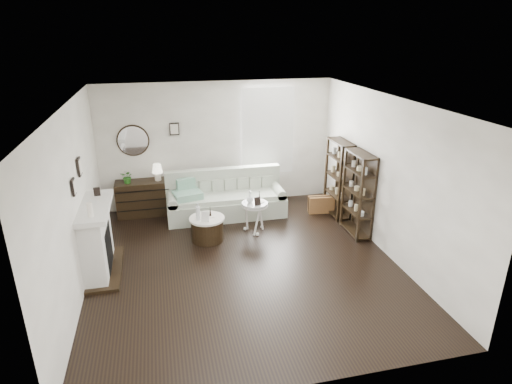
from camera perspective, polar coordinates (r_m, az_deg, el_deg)
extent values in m
plane|color=black|center=(7.33, -1.63, -9.44)|extent=(5.50, 5.50, 0.00)
plane|color=white|center=(6.39, -1.89, 11.89)|extent=(5.50, 5.50, 0.00)
plane|color=beige|center=(9.33, -5.13, 6.28)|extent=(5.00, 0.00, 5.00)
plane|color=beige|center=(4.36, 5.63, -12.00)|extent=(5.00, 0.00, 5.00)
plane|color=beige|center=(6.75, -23.04, -1.24)|extent=(0.00, 5.50, 5.50)
plane|color=beige|center=(7.61, 17.05, 1.97)|extent=(0.00, 5.50, 5.50)
cube|color=white|center=(9.46, 1.50, 8.13)|extent=(1.00, 0.02, 1.80)
cube|color=white|center=(9.40, 1.60, 8.05)|extent=(1.15, 0.02, 1.90)
cylinder|color=silver|center=(9.19, -16.08, 6.59)|extent=(0.60, 0.03, 0.60)
cube|color=black|center=(9.13, -10.84, 8.25)|extent=(0.20, 0.03, 0.26)
cube|color=silver|center=(7.31, -20.49, -6.08)|extent=(0.34, 1.20, 1.10)
cube|color=black|center=(7.37, -20.11, -7.10)|extent=(0.30, 0.65, 0.70)
cube|color=silver|center=(7.07, -20.67, -1.93)|extent=(0.44, 1.35, 0.08)
cube|color=black|center=(7.54, -19.37, -9.60)|extent=(0.50, 1.40, 0.05)
cylinder|color=white|center=(6.60, -21.26, -2.22)|extent=(0.08, 0.08, 0.22)
cube|color=black|center=(7.40, -20.44, 0.04)|extent=(0.10, 0.03, 0.14)
cube|color=black|center=(6.61, -23.15, 0.62)|extent=(0.03, 0.18, 0.24)
cube|color=black|center=(7.19, -22.49, 3.13)|extent=(0.03, 0.22, 0.28)
cube|color=black|center=(9.01, 10.96, 1.77)|extent=(0.30, 0.80, 1.60)
cylinder|color=#CAB98B|center=(8.88, 11.35, -0.47)|extent=(0.08, 0.08, 0.11)
cylinder|color=#CAB98B|center=(9.09, 10.72, 0.10)|extent=(0.08, 0.08, 0.11)
cylinder|color=#CAB98B|center=(9.31, 10.12, 0.63)|extent=(0.08, 0.08, 0.11)
cylinder|color=#CAB98B|center=(8.75, 11.54, 1.97)|extent=(0.08, 0.08, 0.11)
cylinder|color=#CAB98B|center=(8.96, 10.89, 2.48)|extent=(0.08, 0.08, 0.11)
cylinder|color=#CAB98B|center=(9.18, 10.28, 2.97)|extent=(0.08, 0.08, 0.11)
cylinder|color=#CAB98B|center=(8.63, 11.73, 4.48)|extent=(0.08, 0.08, 0.11)
cylinder|color=#CAB98B|center=(8.84, 11.07, 4.94)|extent=(0.08, 0.08, 0.11)
cylinder|color=#CAB98B|center=(9.06, 10.44, 5.38)|extent=(0.08, 0.08, 0.11)
cube|color=black|center=(8.25, 13.43, -0.26)|extent=(0.30, 0.80, 1.60)
cylinder|color=#CAB98B|center=(8.14, 13.90, -2.73)|extent=(0.08, 0.08, 0.11)
cylinder|color=#CAB98B|center=(8.34, 13.15, -2.06)|extent=(0.08, 0.08, 0.11)
cylinder|color=#CAB98B|center=(8.55, 12.43, -1.42)|extent=(0.08, 0.08, 0.11)
cylinder|color=#CAB98B|center=(7.99, 14.15, -0.10)|extent=(0.08, 0.08, 0.11)
cylinder|color=#CAB98B|center=(8.20, 13.38, 0.51)|extent=(0.08, 0.08, 0.11)
cylinder|color=#CAB98B|center=(8.41, 12.64, 1.10)|extent=(0.08, 0.08, 0.11)
cylinder|color=#CAB98B|center=(7.86, 14.41, 2.62)|extent=(0.08, 0.08, 0.11)
cylinder|color=#CAB98B|center=(8.07, 13.61, 3.17)|extent=(0.08, 0.08, 0.11)
cylinder|color=#CAB98B|center=(8.28, 12.86, 3.70)|extent=(0.08, 0.08, 0.11)
cube|color=beige|center=(9.01, -3.98, -2.00)|extent=(2.44, 0.85, 0.39)
cube|color=beige|center=(8.89, -3.99, -0.62)|extent=(2.11, 0.68, 0.09)
cube|color=beige|center=(9.17, -4.38, 0.95)|extent=(2.44, 0.19, 0.75)
cube|color=beige|center=(8.90, -11.05, -2.32)|extent=(0.21, 0.80, 0.49)
cube|color=beige|center=(9.21, 2.83, -1.12)|extent=(0.21, 0.80, 0.49)
cube|color=#23825E|center=(8.75, -9.16, -0.38)|extent=(0.64, 0.56, 0.14)
cube|color=brown|center=(9.26, 8.67, -1.65)|extent=(0.56, 0.24, 0.36)
cube|color=black|center=(9.30, -14.72, -0.77)|extent=(1.11, 0.46, 0.74)
cube|color=black|center=(9.13, -14.64, -2.29)|extent=(1.07, 0.01, 0.02)
cube|color=black|center=(9.06, -14.76, -1.11)|extent=(1.07, 0.01, 0.02)
cube|color=black|center=(8.98, -14.88, 0.10)|extent=(1.07, 0.01, 0.01)
imported|color=#27631C|center=(9.10, -16.76, 1.97)|extent=(0.32, 0.30, 0.28)
cylinder|color=black|center=(8.03, -6.50, -5.01)|extent=(0.60, 0.60, 0.42)
cylinder|color=white|center=(7.93, -6.57, -3.53)|extent=(0.65, 0.65, 0.04)
cylinder|color=white|center=(8.13, -0.17, -1.53)|extent=(0.49, 0.49, 0.03)
cylinder|color=silver|center=(8.15, -0.17, -1.82)|extent=(0.50, 0.50, 0.02)
cylinder|color=silver|center=(8.26, -0.17, -3.50)|extent=(0.04, 0.04, 0.57)
cylinder|color=silver|center=(7.78, -7.76, -2.64)|extent=(0.08, 0.08, 0.33)
cube|color=silver|center=(7.73, -6.79, -3.29)|extent=(0.15, 0.10, 0.19)
cube|color=black|center=(7.98, 0.19, -1.24)|extent=(0.13, 0.07, 0.16)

